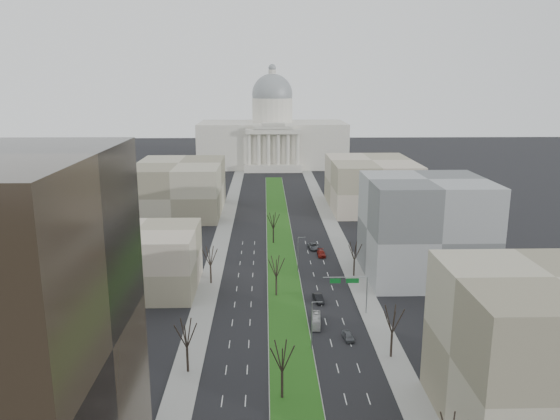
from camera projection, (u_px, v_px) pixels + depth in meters
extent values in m
plane|color=black|center=(280.00, 243.00, 159.90)|extent=(600.00, 600.00, 0.00)
cube|color=#999993|center=(280.00, 244.00, 158.91)|extent=(8.00, 222.00, 0.15)
cube|color=#194913|center=(280.00, 244.00, 158.89)|extent=(7.70, 221.70, 0.06)
cube|color=gray|center=(213.00, 273.00, 135.10)|extent=(5.00, 330.00, 0.15)
cube|color=gray|center=(353.00, 272.00, 136.07)|extent=(5.00, 330.00, 0.15)
cube|color=beige|center=(272.00, 144.00, 302.94)|extent=(80.00, 40.00, 24.00)
cube|color=beige|center=(273.00, 168.00, 282.91)|extent=(30.00, 6.00, 4.00)
cube|color=beige|center=(273.00, 131.00, 278.49)|extent=(28.00, 5.00, 2.50)
cube|color=beige|center=(273.00, 128.00, 278.02)|extent=(20.00, 5.00, 1.80)
cube|color=beige|center=(273.00, 124.00, 277.65)|extent=(12.00, 5.00, 1.60)
cylinder|color=beige|center=(272.00, 111.00, 298.75)|extent=(22.00, 22.00, 14.00)
sphere|color=gray|center=(272.00, 94.00, 296.66)|extent=(22.00, 22.00, 22.00)
cylinder|color=beige|center=(272.00, 74.00, 294.10)|extent=(4.00, 4.00, 4.00)
sphere|color=gray|center=(272.00, 68.00, 293.40)|extent=(4.00, 4.00, 4.00)
cylinder|color=beige|center=(249.00, 149.00, 280.24)|extent=(2.00, 2.00, 16.00)
cylinder|color=beige|center=(259.00, 149.00, 280.37)|extent=(2.00, 2.00, 16.00)
cylinder|color=beige|center=(268.00, 149.00, 280.51)|extent=(2.00, 2.00, 16.00)
cylinder|color=beige|center=(278.00, 149.00, 280.65)|extent=(2.00, 2.00, 16.00)
cylinder|color=beige|center=(288.00, 149.00, 280.79)|extent=(2.00, 2.00, 16.00)
cylinder|color=beige|center=(297.00, 149.00, 280.93)|extent=(2.00, 2.00, 16.00)
cube|color=#9E957A|center=(139.00, 260.00, 123.34)|extent=(26.00, 22.00, 14.00)
cube|color=gray|center=(546.00, 355.00, 72.71)|extent=(26.00, 24.00, 22.00)
cube|color=slate|center=(425.00, 228.00, 130.83)|extent=(28.00, 26.00, 24.00)
cube|color=gray|center=(180.00, 188.00, 195.73)|extent=(30.00, 40.00, 18.00)
cube|color=#9E957A|center=(371.00, 184.00, 202.53)|extent=(30.00, 40.00, 18.00)
cylinder|color=black|center=(188.00, 360.00, 88.93)|extent=(0.40, 0.40, 4.32)
cylinder|color=black|center=(211.00, 275.00, 127.83)|extent=(0.40, 0.40, 4.22)
cylinder|color=black|center=(391.00, 345.00, 93.76)|extent=(0.40, 0.40, 4.42)
cylinder|color=black|center=(354.00, 268.00, 132.69)|extent=(0.40, 0.40, 4.03)
cylinder|color=black|center=(282.00, 385.00, 81.57)|extent=(0.40, 0.40, 4.32)
cylinder|color=black|center=(276.00, 287.00, 120.46)|extent=(0.40, 0.40, 4.32)
cylinder|color=black|center=(273.00, 236.00, 159.35)|extent=(0.40, 0.40, 4.32)
cylinder|color=gray|center=(312.00, 326.00, 95.77)|extent=(0.20, 0.20, 9.00)
cylinder|color=gray|center=(317.00, 302.00, 94.72)|extent=(1.80, 0.12, 0.12)
cylinder|color=gray|center=(298.00, 255.00, 134.66)|extent=(0.20, 0.20, 9.00)
cylinder|color=gray|center=(302.00, 237.00, 133.61)|extent=(1.80, 0.12, 0.12)
cylinder|color=gray|center=(367.00, 295.00, 110.81)|extent=(0.24, 0.24, 8.00)
cylinder|color=gray|center=(345.00, 277.00, 109.76)|extent=(9.00, 0.18, 0.18)
cube|color=#0C591E|center=(353.00, 281.00, 110.06)|extent=(2.60, 0.08, 1.00)
cube|color=#0C591E|center=(335.00, 281.00, 109.97)|extent=(2.20, 0.08, 1.00)
imported|color=#55585D|center=(348.00, 336.00, 100.53)|extent=(2.16, 4.24, 1.38)
imported|color=black|center=(318.00, 298.00, 117.66)|extent=(2.35, 5.01, 1.59)
imported|color=maroon|center=(321.00, 253.00, 148.18)|extent=(2.12, 5.13, 1.48)
imported|color=#4E5155|center=(313.00, 246.00, 154.40)|extent=(3.25, 5.78, 1.52)
imported|color=silver|center=(316.00, 321.00, 106.42)|extent=(2.21, 6.84, 1.87)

